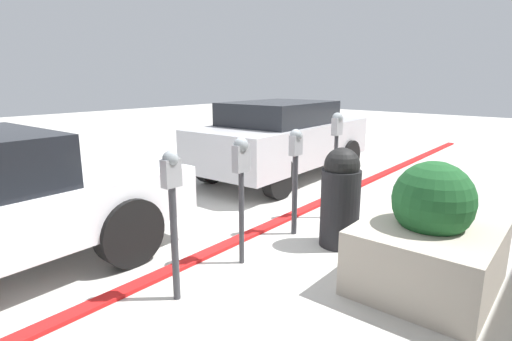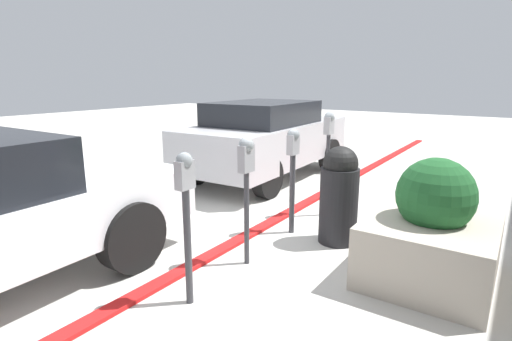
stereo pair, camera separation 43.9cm
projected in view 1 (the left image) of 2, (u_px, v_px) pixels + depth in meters
name	position (u px, v px, depth m)	size (l,w,h in m)	color
ground_plane	(250.00, 240.00, 4.92)	(40.00, 40.00, 0.00)	beige
curb_strip	(245.00, 237.00, 4.96)	(19.00, 0.16, 0.04)	red
parking_meter_nearest	(172.00, 200.00, 3.40)	(0.16, 0.14, 1.36)	#38383D
parking_meter_second	(241.00, 171.00, 4.08)	(0.18, 0.16, 1.37)	#38383D
parking_meter_middle	(295.00, 163.00, 4.91)	(0.18, 0.15, 1.35)	#38383D
parking_meter_fourth	(336.00, 142.00, 5.48)	(0.16, 0.14, 1.49)	#38383D
planter_box	(429.00, 240.00, 3.73)	(1.37, 1.15, 1.22)	#B2A899
parked_car_middle	(283.00, 138.00, 7.84)	(4.05, 1.87, 1.51)	#B7B7BC
trash_bin	(340.00, 197.00, 4.64)	(0.46, 0.46, 1.18)	black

